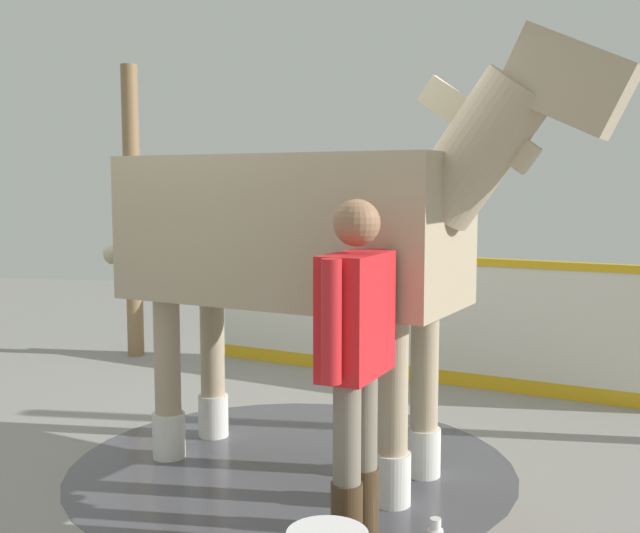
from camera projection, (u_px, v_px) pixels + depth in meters
ground_plane at (258, 452)px, 4.95m from camera, size 16.00×16.00×0.02m
wet_patch at (292, 466)px, 4.68m from camera, size 2.66×2.66×0.00m
barrier_wall at (428, 324)px, 6.63m from camera, size 3.98×1.42×1.08m
roof_post_far at (133, 213)px, 7.54m from camera, size 0.16×0.16×2.81m
horse at (309, 236)px, 4.47m from camera, size 3.19×1.45×2.46m
handler at (356, 349)px, 3.60m from camera, size 0.34×0.64×1.62m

